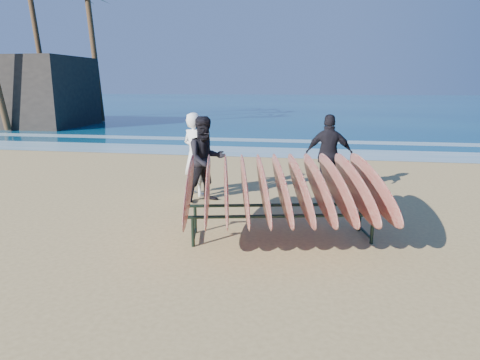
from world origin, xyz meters
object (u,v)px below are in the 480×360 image
(surfboard_rack, at_px, (281,187))
(building, at_px, (9,92))
(person_dark_a, at_px, (206,160))
(person_dark_b, at_px, (329,155))
(person_white, at_px, (195,154))

(surfboard_rack, height_order, building, building)
(person_dark_a, distance_m, building, 22.54)
(surfboard_rack, distance_m, person_dark_a, 2.80)
(person_dark_a, xyz_separation_m, person_dark_b, (2.72, 1.18, -0.00))
(surfboard_rack, xyz_separation_m, building, (-18.41, 17.36, 1.20))
(person_white, bearing_deg, surfboard_rack, 163.11)
(person_dark_a, relative_size, person_dark_b, 1.00)
(surfboard_rack, height_order, person_dark_b, person_dark_b)
(person_white, distance_m, person_dark_b, 3.18)
(surfboard_rack, relative_size, person_dark_a, 1.93)
(surfboard_rack, bearing_deg, person_dark_a, 118.90)
(person_dark_b, bearing_deg, surfboard_rack, 77.02)
(person_white, xyz_separation_m, person_dark_a, (0.39, -0.51, -0.02))
(person_dark_a, relative_size, building, 0.20)
(person_white, height_order, person_dark_b, person_white)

